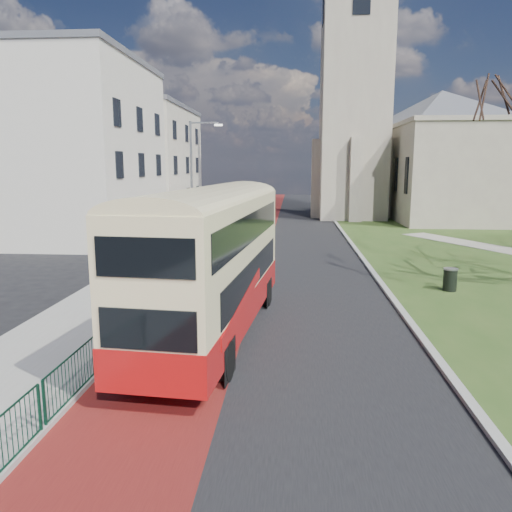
{
  "coord_description": "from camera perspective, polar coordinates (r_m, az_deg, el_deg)",
  "views": [
    {
      "loc": [
        2.04,
        -14.09,
        5.36
      ],
      "look_at": [
        0.68,
        4.34,
        2.0
      ],
      "focal_mm": 35.0,
      "sensor_mm": 36.0,
      "label": 1
    }
  ],
  "objects": [
    {
      "name": "bus_lane",
      "position": [
        34.65,
        -1.19,
        1.41
      ],
      "size": [
        3.4,
        120.0,
        0.01
      ],
      "primitive_type": "cube",
      "color": "#591414",
      "rests_on": "ground"
    },
    {
      "name": "road_carriageway",
      "position": [
        34.51,
        3.28,
        1.36
      ],
      "size": [
        9.0,
        120.0,
        0.01
      ],
      "primitive_type": "cube",
      "color": "black",
      "rests_on": "ground"
    },
    {
      "name": "street_block_near",
      "position": [
        39.51,
        -20.14,
        11.36
      ],
      "size": [
        10.3,
        14.3,
        13.0
      ],
      "color": "silver",
      "rests_on": "ground"
    },
    {
      "name": "kerb_west",
      "position": [
        34.86,
        -4.14,
        1.54
      ],
      "size": [
        0.25,
        120.0,
        0.13
      ],
      "primitive_type": "cube",
      "color": "#999993",
      "rests_on": "ground"
    },
    {
      "name": "pavement_west",
      "position": [
        35.2,
        -7.36,
        1.56
      ],
      "size": [
        4.0,
        120.0,
        0.12
      ],
      "primitive_type": "cube",
      "color": "gray",
      "rests_on": "ground"
    },
    {
      "name": "kerb_east",
      "position": [
        36.7,
        10.54,
        1.83
      ],
      "size": [
        0.25,
        80.0,
        0.13
      ],
      "primitive_type": "cube",
      "color": "#999993",
      "rests_on": "ground"
    },
    {
      "name": "pedestrian_railing",
      "position": [
        19.37,
        -10.87,
        -4.25
      ],
      "size": [
        0.07,
        24.0,
        1.12
      ],
      "color": "#0C3523",
      "rests_on": "ground"
    },
    {
      "name": "litter_bin",
      "position": [
        23.01,
        21.3,
        -2.51
      ],
      "size": [
        0.8,
        0.8,
        0.98
      ],
      "rotation": [
        0.0,
        0.0,
        -0.37
      ],
      "color": "black",
      "rests_on": "grass_green"
    },
    {
      "name": "bus",
      "position": [
        15.58,
        -4.95,
        0.02
      ],
      "size": [
        3.53,
        11.03,
        4.54
      ],
      "rotation": [
        0.0,
        0.0,
        -0.09
      ],
      "color": "#AD1010",
      "rests_on": "ground"
    },
    {
      "name": "street_block_far",
      "position": [
        54.5,
        -13.11,
        10.46
      ],
      "size": [
        10.3,
        16.3,
        11.5
      ],
      "color": "beige",
      "rests_on": "ground"
    },
    {
      "name": "streetlamp",
      "position": [
        32.72,
        -7.12,
        8.88
      ],
      "size": [
        2.13,
        0.18,
        8.0
      ],
      "color": "gray",
      "rests_on": "pavement_west"
    },
    {
      "name": "gothic_church",
      "position": [
        53.7,
        16.32,
        18.23
      ],
      "size": [
        16.38,
        18.0,
        40.0
      ],
      "color": "gray",
      "rests_on": "ground"
    },
    {
      "name": "ground",
      "position": [
        15.21,
        -3.82,
        -10.35
      ],
      "size": [
        160.0,
        160.0,
        0.0
      ],
      "primitive_type": "plane",
      "color": "black",
      "rests_on": "ground"
    }
  ]
}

